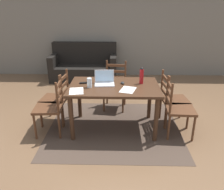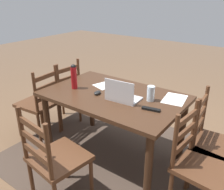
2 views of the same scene
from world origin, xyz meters
name	(u,v)px [view 1 (image 1 of 2)]	position (x,y,z in m)	size (l,w,h in m)	color
ground_plane	(114,127)	(0.00, 0.00, 0.00)	(14.00, 14.00, 0.00)	brown
area_rug	(114,127)	(0.00, 0.00, 0.00)	(2.24, 2.00, 0.01)	#47382D
wall_back	(116,28)	(0.00, 3.19, 1.35)	(8.00, 0.12, 2.70)	slate
dining_table	(114,91)	(0.00, 0.00, 0.68)	(1.46, 0.93, 0.78)	#422819
chair_left_far	(56,98)	(-1.02, 0.18, 0.46)	(0.48, 0.48, 0.95)	#56331E
chair_right_near	(178,109)	(1.02, -0.18, 0.46)	(0.46, 0.46, 0.95)	#56331E
chair_left_near	(51,107)	(-1.02, -0.18, 0.46)	(0.47, 0.47, 0.95)	#56331E
chair_right_far	(173,100)	(1.02, 0.18, 0.46)	(0.48, 0.48, 0.95)	#56331E
chair_far_head	(115,86)	(0.01, 0.84, 0.46)	(0.49, 0.49, 0.95)	#56331E
couch	(84,67)	(-0.88, 2.71, 0.36)	(1.80, 0.80, 1.00)	black
laptop	(104,81)	(-0.16, 0.08, 0.83)	(0.33, 0.24, 0.23)	silver
water_bottle	(142,75)	(0.45, 0.12, 0.92)	(0.07, 0.07, 0.28)	#A81419
drinking_glass	(89,83)	(-0.39, -0.09, 0.85)	(0.08, 0.08, 0.15)	silver
computer_mouse	(123,83)	(0.14, 0.10, 0.79)	(0.06, 0.10, 0.03)	black
tv_remote	(85,83)	(-0.49, 0.10, 0.79)	(0.04, 0.17, 0.02)	black
paper_stack_left	(76,91)	(-0.57, -0.26, 0.78)	(0.21, 0.30, 0.00)	white
paper_stack_right	(128,90)	(0.22, -0.19, 0.78)	(0.21, 0.30, 0.00)	white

